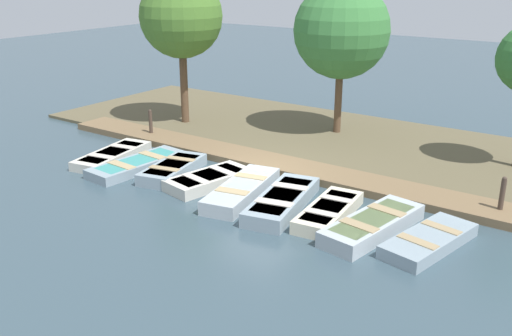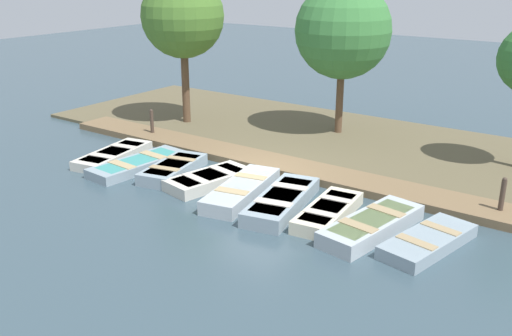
# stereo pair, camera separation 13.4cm
# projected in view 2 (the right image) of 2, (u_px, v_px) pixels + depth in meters

# --- Properties ---
(ground_plane) EXTENTS (80.00, 80.00, 0.00)m
(ground_plane) POSITION_uv_depth(u_px,v_px,m) (257.00, 178.00, 18.16)
(ground_plane) COLOR #384C56
(shore_bank) EXTENTS (8.00, 24.00, 0.13)m
(shore_bank) POSITION_uv_depth(u_px,v_px,m) (332.00, 139.00, 21.98)
(shore_bank) COLOR brown
(shore_bank) RESTS_ON ground_plane
(dock_walkway) EXTENTS (1.43, 18.68, 0.24)m
(dock_walkway) POSITION_uv_depth(u_px,v_px,m) (278.00, 165.00, 19.03)
(dock_walkway) COLOR brown
(dock_walkway) RESTS_ON ground_plane
(rowboat_0) EXTENTS (3.25, 1.62, 0.34)m
(rowboat_0) POSITION_uv_depth(u_px,v_px,m) (113.00, 155.00, 19.84)
(rowboat_0) COLOR beige
(rowboat_0) RESTS_ON ground_plane
(rowboat_1) EXTENTS (3.51, 1.46, 0.34)m
(rowboat_1) POSITION_uv_depth(u_px,v_px,m) (138.00, 164.00, 18.94)
(rowboat_1) COLOR #8C9EA8
(rowboat_1) RESTS_ON ground_plane
(rowboat_2) EXTENTS (2.88, 1.65, 0.40)m
(rowboat_2) POSITION_uv_depth(u_px,v_px,m) (173.00, 169.00, 18.40)
(rowboat_2) COLOR #8C9EA8
(rowboat_2) RESTS_ON ground_plane
(rowboat_3) EXTENTS (2.90, 1.71, 0.38)m
(rowboat_3) POSITION_uv_depth(u_px,v_px,m) (209.00, 179.00, 17.54)
(rowboat_3) COLOR beige
(rowboat_3) RESTS_ON ground_plane
(rowboat_4) EXTENTS (3.53, 1.69, 0.43)m
(rowboat_4) POSITION_uv_depth(u_px,v_px,m) (242.00, 190.00, 16.63)
(rowboat_4) COLOR #B2BCC1
(rowboat_4) RESTS_ON ground_plane
(rowboat_5) EXTENTS (3.52, 1.79, 0.43)m
(rowboat_5) POSITION_uv_depth(u_px,v_px,m) (282.00, 201.00, 15.87)
(rowboat_5) COLOR #8C9EA8
(rowboat_5) RESTS_ON ground_plane
(rowboat_6) EXTENTS (2.89, 1.28, 0.38)m
(rowboat_6) POSITION_uv_depth(u_px,v_px,m) (328.00, 212.00, 15.21)
(rowboat_6) COLOR beige
(rowboat_6) RESTS_ON ground_plane
(rowboat_7) EXTENTS (3.43, 1.60, 0.44)m
(rowboat_7) POSITION_uv_depth(u_px,v_px,m) (372.00, 225.00, 14.38)
(rowboat_7) COLOR #B2BCC1
(rowboat_7) RESTS_ON ground_plane
(rowboat_8) EXTENTS (2.99, 1.63, 0.35)m
(rowboat_8) POSITION_uv_depth(u_px,v_px,m) (428.00, 241.00, 13.65)
(rowboat_8) COLOR #8C9EA8
(rowboat_8) RESTS_ON ground_plane
(mooring_post_near) EXTENTS (0.14, 0.14, 1.17)m
(mooring_post_near) POSITION_uv_depth(u_px,v_px,m) (152.00, 124.00, 22.13)
(mooring_post_near) COLOR #47382D
(mooring_post_near) RESTS_ON ground_plane
(mooring_post_far) EXTENTS (0.14, 0.14, 1.17)m
(mooring_post_far) POSITION_uv_depth(u_px,v_px,m) (502.00, 198.00, 15.09)
(mooring_post_far) COLOR #47382D
(mooring_post_far) RESTS_ON ground_plane
(park_tree_far_left) EXTENTS (3.35, 3.35, 6.15)m
(park_tree_far_left) POSITION_uv_depth(u_px,v_px,m) (183.00, 17.00, 22.80)
(park_tree_far_left) COLOR brown
(park_tree_far_left) RESTS_ON ground_plane
(park_tree_left) EXTENTS (3.64, 3.64, 5.91)m
(park_tree_left) POSITION_uv_depth(u_px,v_px,m) (343.00, 31.00, 21.40)
(park_tree_left) COLOR brown
(park_tree_left) RESTS_ON ground_plane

